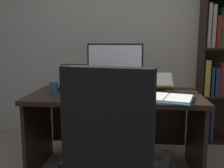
{
  "coord_description": "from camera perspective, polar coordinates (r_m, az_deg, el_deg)",
  "views": [
    {
      "loc": [
        0.2,
        -1.25,
        1.22
      ],
      "look_at": [
        -0.01,
        0.97,
        0.84
      ],
      "focal_mm": 41.31,
      "sensor_mm": 36.0,
      "label": 1
    }
  ],
  "objects": [
    {
      "name": "notepad",
      "position": [
        2.3,
        5.61,
        -2.2
      ],
      "size": [
        0.16,
        0.22,
        0.01
      ],
      "primitive_type": "cube",
      "rotation": [
        0.0,
        0.0,
        -0.06
      ],
      "color": "silver",
      "rests_on": "desk"
    },
    {
      "name": "reading_stand_with_book",
      "position": [
        2.61,
        9.89,
        0.66
      ],
      "size": [
        0.32,
        0.26,
        0.15
      ],
      "color": "black",
      "rests_on": "desk"
    },
    {
      "name": "computer_mouse",
      "position": [
        2.24,
        -7.82,
        -2.19
      ],
      "size": [
        0.06,
        0.1,
        0.04
      ],
      "primitive_type": "ellipsoid",
      "color": "black",
      "rests_on": "desk"
    },
    {
      "name": "coffee_mug",
      "position": [
        2.4,
        -12.78,
        -0.73
      ],
      "size": [
        0.08,
        0.08,
        0.11
      ],
      "primitive_type": "cylinder",
      "color": "#334C7A",
      "rests_on": "desk"
    },
    {
      "name": "open_binder",
      "position": [
        2.15,
        11.99,
        -3.03
      ],
      "size": [
        0.48,
        0.42,
        0.02
      ],
      "rotation": [
        0.0,
        0.0,
        -0.29
      ],
      "color": "#2D84C6",
      "rests_on": "desk"
    },
    {
      "name": "pen",
      "position": [
        2.3,
        6.11,
        -1.99
      ],
      "size": [
        0.14,
        0.03,
        0.01
      ],
      "primitive_type": "cylinder",
      "rotation": [
        0.0,
        1.57,
        -0.17
      ],
      "color": "maroon",
      "rests_on": "notepad"
    },
    {
      "name": "keyboard",
      "position": [
        2.19,
        -0.14,
        -2.56
      ],
      "size": [
        0.42,
        0.15,
        0.02
      ],
      "primitive_type": "cube",
      "color": "black",
      "rests_on": "desk"
    },
    {
      "name": "wall_back",
      "position": [
        3.33,
        1.95,
        12.32
      ],
      "size": [
        5.1,
        0.12,
        2.76
      ],
      "primitive_type": "cube",
      "color": "#B2ADA3",
      "rests_on": "ground"
    },
    {
      "name": "desk",
      "position": [
        2.45,
        0.8,
        -6.54
      ],
      "size": [
        1.53,
        0.74,
        0.75
      ],
      "color": "black",
      "rests_on": "ground"
    },
    {
      "name": "monitor",
      "position": [
        2.53,
        0.68,
        4.1
      ],
      "size": [
        0.55,
        0.16,
        0.44
      ],
      "color": "black",
      "rests_on": "desk"
    },
    {
      "name": "laptop",
      "position": [
        2.63,
        -8.56,
        0.24
      ],
      "size": [
        0.31,
        0.3,
        0.23
      ],
      "color": "black",
      "rests_on": "desk"
    }
  ]
}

